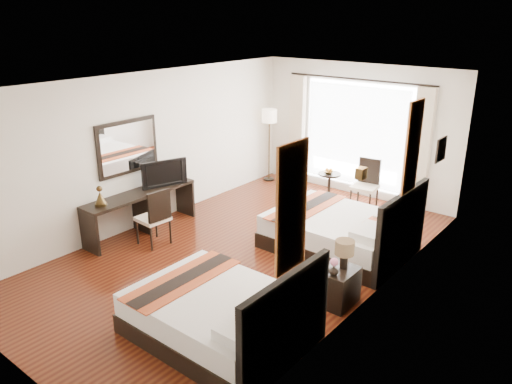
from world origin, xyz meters
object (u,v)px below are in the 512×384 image
Objects in this scene: nightstand at (338,286)px; fruit_bowl at (329,173)px; bed_far at (342,232)px; television at (163,172)px; desk_chair at (154,228)px; console_desk at (141,212)px; floor_lamp at (269,121)px; table_lamp at (345,250)px; window_chair at (364,195)px; vase at (334,271)px; side_table at (329,186)px; bed_near at (222,315)px.

nightstand is 4.13m from fruit_bowl.
bed_far is 3.41m from television.
bed_far is at bearing -53.55° from fruit_bowl.
nightstand is 0.53× the size of desk_chair.
console_desk is 1.31× the size of floor_lamp.
table_lamp reaches higher than console_desk.
television reaches higher than window_chair.
table_lamp is at bearing 89.27° from vase.
floor_lamp reaches higher than desk_chair.
bed_far is at bearing -54.18° from side_table.
console_desk is 2.17× the size of desk_chair.
desk_chair is 0.99× the size of window_chair.
bed_near is at bearing -118.19° from vase.
table_lamp is 0.48× the size of television.
fruit_bowl is at bearing 123.90° from table_lamp.
window_chair reaches higher than desk_chair.
bed_far reaches higher than table_lamp.
bed_far is 4.17× the size of nightstand.
floor_lamp reaches higher than side_table.
console_desk is 10.95× the size of fruit_bowl.
console_desk is 2.56× the size of television.
vase is 0.25× the size of side_table.
desk_chair is (-3.40, -0.44, -0.48)m from table_lamp.
desk_chair is 5.05× the size of fruit_bowl.
bed_near is 2.05× the size of window_chair.
bed_far reaches higher than nightstand.
window_chair is (-0.62, 4.90, 0.00)m from bed_near.
console_desk is (-3.24, 1.39, 0.07)m from bed_near.
floor_lamp reaches higher than bed_far.
bed_near is 1.25× the size of floor_lamp.
television is at bearing 149.13° from bed_near.
fruit_bowl is (-2.25, 3.46, 0.31)m from nightstand.
floor_lamp is 1.64× the size of window_chair.
fruit_bowl is at bearing 107.00° from bed_near.
vase is 0.06× the size of console_desk.
bed_far reaches higher than television.
bed_near is 1.85m from table_lamp.
bed_far reaches higher than side_table.
bed_near is 3.92× the size of nightstand.
floor_lamp is at bearing 137.48° from nightstand.
bed_far reaches higher than desk_chair.
console_desk is at bearing 179.72° from vase.
desk_chair is (-2.60, -1.83, -0.02)m from bed_far.
desk_chair is 4.01m from side_table.
bed_far is 4.09× the size of side_table.
television is (-3.94, 0.39, 0.74)m from nightstand.
television is 3.53m from fruit_bowl.
television is at bearing -48.94° from desk_chair.
nightstand is at bearing -170.29° from desk_chair.
bed_near is at bearing -57.88° from floor_lamp.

